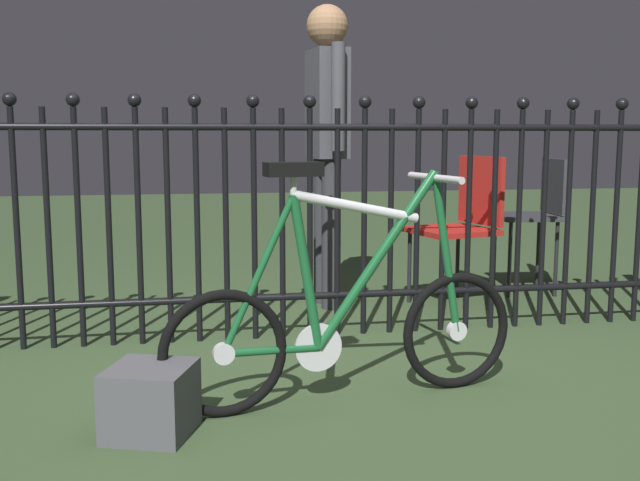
# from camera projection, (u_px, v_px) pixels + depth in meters

# --- Properties ---
(ground_plane) EXTENTS (20.00, 20.00, 0.00)m
(ground_plane) POSITION_uv_depth(u_px,v_px,m) (323.00, 384.00, 2.97)
(ground_plane) COLOR #364C2C
(iron_fence) EXTENTS (4.28, 0.07, 1.23)m
(iron_fence) POSITION_uv_depth(u_px,v_px,m) (288.00, 211.00, 3.58)
(iron_fence) COLOR black
(iron_fence) RESTS_ON ground
(bicycle) EXTENTS (1.37, 0.40, 0.90)m
(bicycle) POSITION_uv_depth(u_px,v_px,m) (346.00, 318.00, 2.73)
(bicycle) COLOR black
(bicycle) RESTS_ON ground
(chair_charcoal) EXTENTS (0.40, 0.40, 0.84)m
(chair_charcoal) POSITION_uv_depth(u_px,v_px,m) (537.00, 209.00, 4.65)
(chair_charcoal) COLOR black
(chair_charcoal) RESTS_ON ground
(chair_red) EXTENTS (0.52, 0.52, 0.87)m
(chair_red) POSITION_uv_depth(u_px,v_px,m) (464.00, 217.00, 4.30)
(chair_red) COLOR black
(chair_red) RESTS_ON ground
(person_visitor) EXTENTS (0.23, 0.47, 1.71)m
(person_visitor) POSITION_uv_depth(u_px,v_px,m) (327.00, 128.00, 4.21)
(person_visitor) COLOR #2D2D33
(person_visitor) RESTS_ON ground
(display_crate) EXTENTS (0.34, 0.34, 0.23)m
(display_crate) POSITION_uv_depth(u_px,v_px,m) (151.00, 400.00, 2.46)
(display_crate) COLOR #4C4C51
(display_crate) RESTS_ON ground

